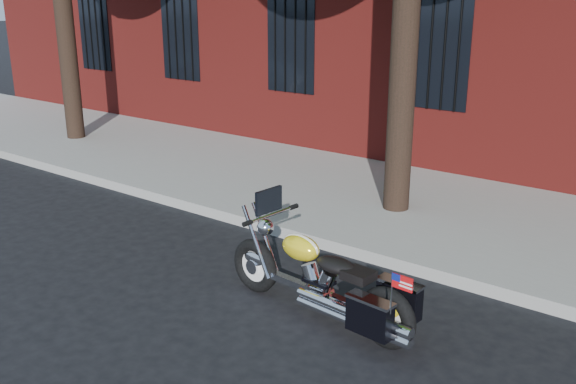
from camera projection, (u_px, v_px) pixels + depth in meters
The scene contains 4 objects.
ground at pixel (232, 278), 7.21m from camera, with size 120.00×120.00×0.00m, color black.
curb at pixel (304, 236), 8.23m from camera, with size 40.00×0.16×0.15m, color gray.
sidewalk at pixel (377, 200), 9.65m from camera, with size 40.00×3.60×0.15m, color gray.
motorcycle at pixel (325, 284), 6.16m from camera, with size 2.34×0.79×1.20m.
Camera 1 is at (4.49, -4.84, 3.11)m, focal length 40.00 mm.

